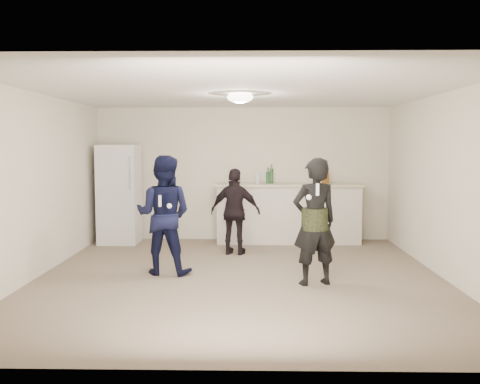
{
  "coord_description": "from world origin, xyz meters",
  "views": [
    {
      "loc": [
        0.15,
        -7.11,
        1.78
      ],
      "look_at": [
        0.0,
        0.2,
        1.15
      ],
      "focal_mm": 40.0,
      "sensor_mm": 36.0,
      "label": 1
    }
  ],
  "objects_px": {
    "woman": "(315,222)",
    "spectator": "(235,212)",
    "man": "(164,215)",
    "fridge": "(120,194)",
    "shaker": "(269,179)",
    "counter": "(288,214)"
  },
  "relations": [
    {
      "from": "man",
      "to": "spectator",
      "type": "bearing_deg",
      "value": -117.16
    },
    {
      "from": "fridge",
      "to": "shaker",
      "type": "xyz_separation_m",
      "value": [
        2.75,
        0.19,
        0.28
      ]
    },
    {
      "from": "woman",
      "to": "spectator",
      "type": "relative_size",
      "value": 1.15
    },
    {
      "from": "counter",
      "to": "woman",
      "type": "height_order",
      "value": "woman"
    },
    {
      "from": "woman",
      "to": "spectator",
      "type": "bearing_deg",
      "value": -78.92
    },
    {
      "from": "fridge",
      "to": "spectator",
      "type": "bearing_deg",
      "value": -25.61
    },
    {
      "from": "fridge",
      "to": "counter",
      "type": "bearing_deg",
      "value": 1.29
    },
    {
      "from": "fridge",
      "to": "woman",
      "type": "relative_size",
      "value": 1.1
    },
    {
      "from": "spectator",
      "to": "woman",
      "type": "bearing_deg",
      "value": 132.54
    },
    {
      "from": "fridge",
      "to": "man",
      "type": "height_order",
      "value": "fridge"
    },
    {
      "from": "counter",
      "to": "shaker",
      "type": "relative_size",
      "value": 15.29
    },
    {
      "from": "shaker",
      "to": "spectator",
      "type": "xyz_separation_m",
      "value": [
        -0.6,
        -1.23,
        -0.47
      ]
    },
    {
      "from": "counter",
      "to": "fridge",
      "type": "bearing_deg",
      "value": -178.71
    },
    {
      "from": "fridge",
      "to": "woman",
      "type": "bearing_deg",
      "value": -42.21
    },
    {
      "from": "man",
      "to": "spectator",
      "type": "relative_size",
      "value": 1.17
    },
    {
      "from": "counter",
      "to": "woman",
      "type": "distance_m",
      "value": 3.01
    },
    {
      "from": "fridge",
      "to": "woman",
      "type": "height_order",
      "value": "fridge"
    },
    {
      "from": "counter",
      "to": "man",
      "type": "height_order",
      "value": "man"
    },
    {
      "from": "counter",
      "to": "fridge",
      "type": "distance_m",
      "value": 3.12
    },
    {
      "from": "man",
      "to": "shaker",
      "type": "bearing_deg",
      "value": -112.75
    },
    {
      "from": "spectator",
      "to": "counter",
      "type": "bearing_deg",
      "value": -117.41
    },
    {
      "from": "spectator",
      "to": "shaker",
      "type": "bearing_deg",
      "value": -102.84
    }
  ]
}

